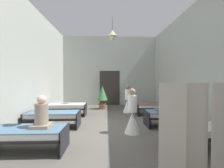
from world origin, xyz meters
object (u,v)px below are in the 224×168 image
at_px(nurse_near_aisle, 132,117).
at_px(potted_plant, 102,95).
at_px(patient_seated_secondary, 162,103).
at_px(bed_left_row_2, 67,107).
at_px(bed_left_row_0, 26,134).
at_px(nurse_mid_aisle, 128,103).
at_px(patient_seated_primary, 42,115).
at_px(privacy_screen, 196,134).
at_px(bed_right_row_0, 202,131).
at_px(bed_left_row_1, 53,116).
at_px(bed_right_row_2, 155,106).
at_px(bed_right_row_1, 171,115).

height_order(nurse_near_aisle, potted_plant, nurse_near_aisle).
relative_size(nurse_near_aisle, patient_seated_secondary, 1.86).
distance_m(bed_left_row_2, potted_plant, 2.43).
bearing_deg(bed_left_row_0, patient_seated_secondary, 24.73).
bearing_deg(nurse_mid_aisle, nurse_near_aisle, 135.01).
relative_size(nurse_mid_aisle, patient_seated_primary, 1.86).
bearing_deg(patient_seated_primary, bed_left_row_2, 95.35).
bearing_deg(privacy_screen, patient_seated_secondary, 82.32).
height_order(bed_right_row_0, nurse_near_aisle, nurse_near_aisle).
distance_m(bed_left_row_1, bed_right_row_2, 4.79).
xyz_separation_m(bed_right_row_1, patient_seated_secondary, (-0.35, -0.03, 0.43)).
relative_size(bed_left_row_2, patient_seated_primary, 2.38).
bearing_deg(bed_right_row_1, patient_seated_primary, -155.59).
distance_m(bed_right_row_2, nurse_near_aisle, 3.05).
height_order(bed_left_row_2, privacy_screen, privacy_screen).
bearing_deg(bed_left_row_0, patient_seated_primary, 10.12).
height_order(bed_left_row_1, potted_plant, potted_plant).
bearing_deg(nurse_mid_aisle, bed_left_row_1, 89.20).
distance_m(nurse_mid_aisle, potted_plant, 1.78).
height_order(bed_right_row_1, patient_seated_secondary, patient_seated_secondary).
relative_size(bed_right_row_0, privacy_screen, 1.12).
relative_size(bed_left_row_0, nurse_near_aisle, 1.28).
relative_size(bed_right_row_0, bed_right_row_2, 1.00).
height_order(bed_left_row_2, nurse_near_aisle, nurse_near_aisle).
bearing_deg(patient_seated_primary, bed_right_row_0, -0.88).
xyz_separation_m(bed_right_row_0, privacy_screen, (-0.95, -1.31, 0.41)).
bearing_deg(bed_left_row_2, bed_right_row_1, -23.36).
distance_m(bed_left_row_0, patient_seated_secondary, 4.48).
height_order(patient_seated_primary, privacy_screen, privacy_screen).
height_order(bed_left_row_0, bed_right_row_1, same).
bearing_deg(privacy_screen, patient_seated_primary, 159.21).
xyz_separation_m(patient_seated_primary, patient_seated_secondary, (3.70, 1.80, 0.00)).
xyz_separation_m(bed_left_row_1, patient_seated_secondary, (4.05, -0.03, 0.43)).
bearing_deg(potted_plant, bed_left_row_1, -115.79).
height_order(bed_left_row_0, privacy_screen, privacy_screen).
bearing_deg(bed_left_row_1, patient_seated_secondary, -0.49).
relative_size(bed_left_row_2, privacy_screen, 1.12).
bearing_deg(privacy_screen, nurse_mid_aisle, 96.38).
relative_size(bed_left_row_2, nurse_near_aisle, 1.28).
relative_size(bed_right_row_1, potted_plant, 1.36).
bearing_deg(privacy_screen, bed_right_row_1, 76.52).
bearing_deg(bed_right_row_2, bed_left_row_1, -156.64).
xyz_separation_m(bed_left_row_2, patient_seated_secondary, (4.05, -1.93, 0.43)).
bearing_deg(bed_left_row_1, bed_right_row_1, 0.00).
relative_size(nurse_mid_aisle, patient_seated_secondary, 1.86).
bearing_deg(bed_right_row_0, bed_left_row_0, 180.00).
bearing_deg(bed_right_row_0, privacy_screen, -126.04).
distance_m(bed_left_row_0, privacy_screen, 3.71).
xyz_separation_m(potted_plant, privacy_screen, (1.73, -6.77, 0.00)).
relative_size(bed_right_row_2, patient_seated_primary, 2.38).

